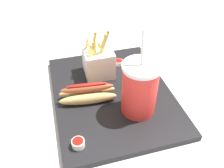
% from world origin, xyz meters
% --- Properties ---
extents(ground_plane, '(2.40, 2.40, 0.02)m').
position_xyz_m(ground_plane, '(0.00, 0.00, -0.01)').
color(ground_plane, silver).
extents(food_tray, '(0.46, 0.35, 0.02)m').
position_xyz_m(food_tray, '(0.00, 0.00, 0.01)').
color(food_tray, black).
rests_on(food_tray, ground_plane).
extents(soda_cup, '(0.10, 0.10, 0.24)m').
position_xyz_m(soda_cup, '(-0.09, -0.05, 0.10)').
color(soda_cup, red).
rests_on(soda_cup, food_tray).
extents(fries_basket, '(0.10, 0.09, 0.17)m').
position_xyz_m(fries_basket, '(0.10, 0.02, 0.07)').
color(fries_basket, white).
rests_on(fries_basket, food_tray).
extents(hot_dog_1, '(0.07, 0.17, 0.06)m').
position_xyz_m(hot_dog_1, '(-0.02, 0.08, 0.04)').
color(hot_dog_1, tan).
rests_on(hot_dog_1, food_tray).
extents(ketchup_cup_1, '(0.03, 0.03, 0.02)m').
position_xyz_m(ketchup_cup_1, '(0.13, -0.06, 0.03)').
color(ketchup_cup_1, white).
rests_on(ketchup_cup_1, food_tray).
extents(ketchup_cup_2, '(0.03, 0.03, 0.02)m').
position_xyz_m(ketchup_cup_2, '(-0.17, 0.13, 0.03)').
color(ketchup_cup_2, white).
rests_on(ketchup_cup_2, food_tray).
extents(ketchup_cup_3, '(0.04, 0.04, 0.02)m').
position_xyz_m(ketchup_cup_3, '(0.01, -0.11, 0.03)').
color(ketchup_cup_3, white).
rests_on(ketchup_cup_3, food_tray).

